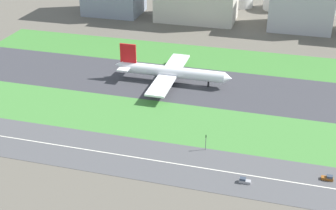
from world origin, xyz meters
The scene contains 11 objects.
ground_plane centered at (0.00, 0.00, 0.00)m, with size 800.00×800.00×0.00m, color #5B564C.
runway centered at (0.00, 0.00, 0.05)m, with size 280.00×46.00×0.10m, color #38383D.
grass_median_north centered at (0.00, 41.00, 0.05)m, with size 280.00×36.00×0.10m, color #3D7A33.
grass_median_south centered at (0.00, -41.00, 0.05)m, with size 280.00×36.00×0.10m, color #427F38.
highway centered at (0.00, -73.00, 0.05)m, with size 280.00×28.00×0.10m, color #4C4C4F.
highway_centerline centered at (0.00, -73.00, 0.11)m, with size 266.00×0.50×0.01m, color silver.
airliner centered at (-13.96, 0.00, 6.23)m, with size 65.00×56.00×19.70m.
car_0 centered at (35.96, -78.00, 0.92)m, with size 4.40×1.80×2.00m.
car_5 centered at (66.09, -68.00, 0.92)m, with size 4.40×1.80×2.00m.
traffic_light centered at (17.68, -60.01, 4.29)m, with size 0.36×0.50×7.20m.
fuel_tank_east centered at (72.92, 159.00, 6.98)m, with size 18.30×18.30×13.97m, color silver.
Camera 1 is at (45.11, -219.29, 106.34)m, focal length 49.34 mm.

